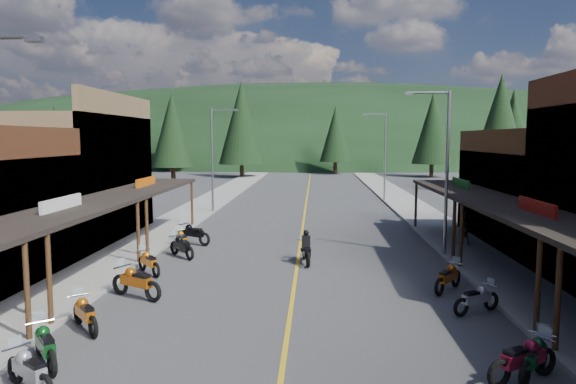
# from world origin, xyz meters

# --- Properties ---
(ground) EXTENTS (220.00, 220.00, 0.00)m
(ground) POSITION_xyz_m (0.00, 0.00, 0.00)
(ground) COLOR #38383A
(ground) RESTS_ON ground
(centerline) EXTENTS (0.15, 90.00, 0.01)m
(centerline) POSITION_xyz_m (0.00, 20.00, 0.01)
(centerline) COLOR gold
(centerline) RESTS_ON ground
(sidewalk_west) EXTENTS (3.40, 94.00, 0.15)m
(sidewalk_west) POSITION_xyz_m (-8.70, 20.00, 0.07)
(sidewalk_west) COLOR gray
(sidewalk_west) RESTS_ON ground
(sidewalk_east) EXTENTS (3.40, 94.00, 0.15)m
(sidewalk_east) POSITION_xyz_m (8.70, 20.00, 0.07)
(sidewalk_east) COLOR gray
(sidewalk_east) RESTS_ON ground
(shop_west_3) EXTENTS (10.90, 10.20, 8.20)m
(shop_west_3) POSITION_xyz_m (-13.78, 11.30, 3.52)
(shop_west_3) COLOR brown
(shop_west_3) RESTS_ON ground
(shop_east_3) EXTENTS (10.90, 10.20, 6.20)m
(shop_east_3) POSITION_xyz_m (13.75, 11.30, 2.53)
(shop_east_3) COLOR #4C2D16
(shop_east_3) RESTS_ON ground
(streetlight_1) EXTENTS (2.16, 0.18, 8.00)m
(streetlight_1) POSITION_xyz_m (-6.95, 22.00, 4.46)
(streetlight_1) COLOR gray
(streetlight_1) RESTS_ON ground
(streetlight_2) EXTENTS (2.16, 0.18, 8.00)m
(streetlight_2) POSITION_xyz_m (6.95, 8.00, 4.46)
(streetlight_2) COLOR gray
(streetlight_2) RESTS_ON ground
(streetlight_3) EXTENTS (2.16, 0.18, 8.00)m
(streetlight_3) POSITION_xyz_m (6.95, 30.00, 4.46)
(streetlight_3) COLOR gray
(streetlight_3) RESTS_ON ground
(ridge_hill) EXTENTS (310.00, 140.00, 60.00)m
(ridge_hill) POSITION_xyz_m (0.00, 135.00, 0.00)
(ridge_hill) COLOR black
(ridge_hill) RESTS_ON ground
(pine_0) EXTENTS (5.04, 5.04, 11.00)m
(pine_0) POSITION_xyz_m (-40.00, 62.00, 6.48)
(pine_0) COLOR black
(pine_0) RESTS_ON ground
(pine_1) EXTENTS (5.88, 5.88, 12.50)m
(pine_1) POSITION_xyz_m (-24.00, 70.00, 7.24)
(pine_1) COLOR black
(pine_1) RESTS_ON ground
(pine_2) EXTENTS (6.72, 6.72, 14.00)m
(pine_2) POSITION_xyz_m (-10.00, 58.00, 7.99)
(pine_2) COLOR black
(pine_2) RESTS_ON ground
(pine_3) EXTENTS (5.04, 5.04, 11.00)m
(pine_3) POSITION_xyz_m (4.00, 66.00, 6.48)
(pine_3) COLOR black
(pine_3) RESTS_ON ground
(pine_4) EXTENTS (5.88, 5.88, 12.50)m
(pine_4) POSITION_xyz_m (18.00, 60.00, 7.24)
(pine_4) COLOR black
(pine_4) RESTS_ON ground
(pine_5) EXTENTS (6.72, 6.72, 14.00)m
(pine_5) POSITION_xyz_m (34.00, 72.00, 7.99)
(pine_5) COLOR black
(pine_5) RESTS_ON ground
(pine_7) EXTENTS (5.88, 5.88, 12.50)m
(pine_7) POSITION_xyz_m (-32.00, 76.00, 7.24)
(pine_7) COLOR black
(pine_7) RESTS_ON ground
(pine_8) EXTENTS (4.48, 4.48, 10.00)m
(pine_8) POSITION_xyz_m (-22.00, 40.00, 5.98)
(pine_8) COLOR black
(pine_8) RESTS_ON ground
(pine_9) EXTENTS (4.93, 4.93, 10.80)m
(pine_9) POSITION_xyz_m (24.00, 45.00, 6.38)
(pine_9) COLOR black
(pine_9) RESTS_ON ground
(pine_10) EXTENTS (5.38, 5.38, 11.60)m
(pine_10) POSITION_xyz_m (-18.00, 50.00, 6.78)
(pine_10) COLOR black
(pine_10) RESTS_ON ground
(pine_11) EXTENTS (5.82, 5.82, 12.40)m
(pine_11) POSITION_xyz_m (20.00, 38.00, 7.19)
(pine_11) COLOR black
(pine_11) RESTS_ON ground
(bike_west_5) EXTENTS (2.02, 1.69, 1.14)m
(bike_west_5) POSITION_xyz_m (-5.63, -6.12, 0.57)
(bike_west_5) COLOR #A4A4A9
(bike_west_5) RESTS_ON ground
(bike_west_6) EXTENTS (1.85, 2.04, 1.18)m
(bike_west_6) POSITION_xyz_m (-6.00, -4.76, 0.59)
(bike_west_6) COLOR #0E4818
(bike_west_6) RESTS_ON ground
(bike_west_7) EXTENTS (1.85, 1.98, 1.17)m
(bike_west_7) POSITION_xyz_m (-6.05, -2.38, 0.58)
(bike_west_7) COLOR #C05D0D
(bike_west_7) RESTS_ON ground
(bike_west_8) EXTENTS (2.43, 1.79, 1.34)m
(bike_west_8) POSITION_xyz_m (-5.62, 0.78, 0.67)
(bike_west_8) COLOR #9F480B
(bike_west_8) RESTS_ON ground
(bike_west_9) EXTENTS (1.83, 1.95, 1.15)m
(bike_west_9) POSITION_xyz_m (-6.22, 4.04, 0.57)
(bike_west_9) COLOR #CD630E
(bike_west_9) RESTS_ON ground
(bike_west_10) EXTENTS (1.97, 2.02, 1.21)m
(bike_west_10) POSITION_xyz_m (-5.63, 7.14, 0.60)
(bike_west_10) COLOR black
(bike_west_10) RESTS_ON ground
(bike_west_11) EXTENTS (1.63, 2.09, 1.16)m
(bike_west_11) POSITION_xyz_m (-6.06, 8.84, 0.58)
(bike_west_11) COLOR #B46B0C
(bike_west_11) RESTS_ON ground
(bike_west_12) EXTENTS (2.38, 1.78, 1.31)m
(bike_west_12) POSITION_xyz_m (-5.82, 10.20, 0.66)
(bike_west_12) COLOR black
(bike_west_12) RESTS_ON ground
(bike_east_5) EXTENTS (2.21, 1.63, 1.22)m
(bike_east_5) POSITION_xyz_m (5.72, -5.00, 0.61)
(bike_east_5) COLOR maroon
(bike_east_5) RESTS_ON ground
(bike_east_6) EXTENTS (1.74, 1.97, 1.13)m
(bike_east_6) POSITION_xyz_m (6.08, -4.76, 0.57)
(bike_east_6) COLOR #0D451C
(bike_east_6) RESTS_ON ground
(bike_east_7) EXTENTS (1.98, 1.51, 1.09)m
(bike_east_7) POSITION_xyz_m (6.12, -0.20, 0.55)
(bike_east_7) COLOR #939498
(bike_east_7) RESTS_ON ground
(bike_east_8) EXTENTS (1.83, 2.08, 1.19)m
(bike_east_8) POSITION_xyz_m (5.81, 2.23, 0.60)
(bike_east_8) COLOR #9C440B
(bike_east_8) RESTS_ON ground
(rider_on_bike) EXTENTS (0.99, 2.20, 1.62)m
(rider_on_bike) POSITION_xyz_m (0.40, 6.28, 0.65)
(rider_on_bike) COLOR black
(rider_on_bike) RESTS_ON ground
(pedestrian_east_b) EXTENTS (1.01, 0.79, 1.83)m
(pedestrian_east_b) POSITION_xyz_m (8.56, 10.30, 1.06)
(pedestrian_east_b) COLOR brown
(pedestrian_east_b) RESTS_ON sidewalk_east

